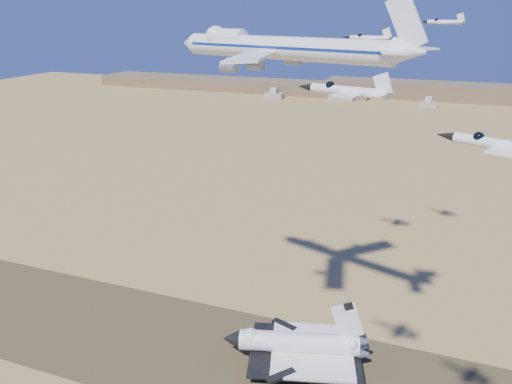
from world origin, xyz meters
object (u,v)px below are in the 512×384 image
(crew_a, at_px, (311,384))
(chase_jet_a, at_px, (346,90))
(shuttle, at_px, (297,345))
(carrier_747, at_px, (275,48))
(chase_jet_f, at_px, (444,22))
(chase_jet_b, at_px, (500,144))
(crew_c, at_px, (312,381))
(chase_jet_e, at_px, (368,38))

(crew_a, relative_size, chase_jet_a, 0.11)
(shuttle, relative_size, carrier_747, 0.62)
(shuttle, height_order, chase_jet_f, chase_jet_f)
(chase_jet_f, bearing_deg, crew_a, -85.49)
(carrier_747, height_order, chase_jet_b, carrier_747)
(chase_jet_f, bearing_deg, crew_c, -85.89)
(carrier_747, bearing_deg, chase_jet_a, -40.63)
(shuttle, xyz_separation_m, chase_jet_a, (17.87, -42.08, 83.27))
(crew_c, xyz_separation_m, chase_jet_f, (22.80, 75.26, 96.77))
(shuttle, distance_m, chase_jet_f, 117.56)
(carrier_747, height_order, chase_jet_f, carrier_747)
(shuttle, xyz_separation_m, crew_c, (6.73, -8.03, -4.97))
(crew_c, height_order, chase_jet_b, chase_jet_b)
(chase_jet_b, relative_size, chase_jet_e, 0.92)
(crew_c, distance_m, chase_jet_f, 124.69)
(chase_jet_e, bearing_deg, chase_jet_f, 48.70)
(chase_jet_f, bearing_deg, chase_jet_b, -64.09)
(crew_c, bearing_deg, chase_jet_e, -27.18)
(shuttle, bearing_deg, chase_jet_f, 50.89)
(chase_jet_b, bearing_deg, crew_a, 150.53)
(chase_jet_b, xyz_separation_m, chase_jet_e, (-32.74, 102.62, 7.82))
(chase_jet_f, bearing_deg, chase_jet_e, -119.17)
(crew_c, distance_m, chase_jet_b, 101.57)
(carrier_747, distance_m, chase_jet_e, 49.68)
(crew_a, height_order, chase_jet_e, chase_jet_e)
(chase_jet_b, bearing_deg, chase_jet_e, 131.73)
(chase_jet_a, height_order, chase_jet_b, chase_jet_a)
(shuttle, height_order, crew_a, shuttle)
(crew_c, height_order, chase_jet_f, chase_jet_f)
(shuttle, xyz_separation_m, carrier_747, (-9.05, 1.73, 86.55))
(carrier_747, bearing_deg, chase_jet_e, 88.61)
(shuttle, bearing_deg, crew_a, -68.53)
(chase_jet_e, xyz_separation_m, chase_jet_f, (22.25, 18.58, 4.70))
(carrier_747, bearing_deg, crew_a, -16.68)
(carrier_747, relative_size, chase_jet_e, 4.36)
(crew_a, xyz_separation_m, crew_c, (-0.22, 1.24, -0.09))
(shuttle, bearing_deg, crew_c, -65.43)
(chase_jet_b, bearing_deg, carrier_747, 155.42)
(chase_jet_e, bearing_deg, crew_a, -81.50)
(crew_a, height_order, chase_jet_a, chase_jet_a)
(chase_jet_a, bearing_deg, carrier_747, 137.54)
(shuttle, relative_size, chase_jet_b, 2.93)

